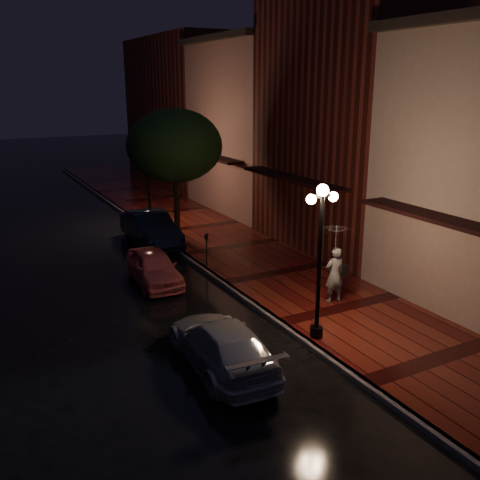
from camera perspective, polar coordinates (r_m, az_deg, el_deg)
ground at (r=19.12m, az=-1.62°, el=-4.94°), size 120.00×120.00×0.00m
sidewalk at (r=20.13m, az=4.13°, el=-3.63°), size 4.50×60.00×0.15m
curb at (r=19.09m, az=-1.62°, el=-4.73°), size 0.25×60.00×0.15m
storefront_mid at (r=23.39m, az=11.85°, el=12.49°), size 5.00×8.00×11.00m
storefront_far at (r=30.04m, az=1.77°, el=11.69°), size 5.00×8.00×9.00m
storefront_extra at (r=38.97m, az=-5.77°, el=13.43°), size 5.00×12.00×10.00m
streetlamp_near at (r=14.40m, az=8.52°, el=-1.39°), size 0.96×0.36×4.31m
streetlamp_far at (r=26.64m, az=-9.75°, el=6.75°), size 0.96×0.36×4.31m
street_tree at (r=23.70m, az=-6.96°, el=9.71°), size 4.16×4.16×5.80m
pink_car at (r=19.43m, az=-9.16°, el=-2.88°), size 1.69×3.68×1.22m
navy_car at (r=24.10m, az=-9.49°, el=1.22°), size 1.58×4.49×1.48m
silver_car at (r=13.72m, az=-1.97°, el=-11.09°), size 1.98×4.39×1.25m
woman_with_umbrella at (r=17.12m, az=10.18°, el=-1.22°), size 1.07×1.09×2.57m
parking_meter at (r=20.46m, az=-3.60°, el=-0.73°), size 0.15×0.13×1.31m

